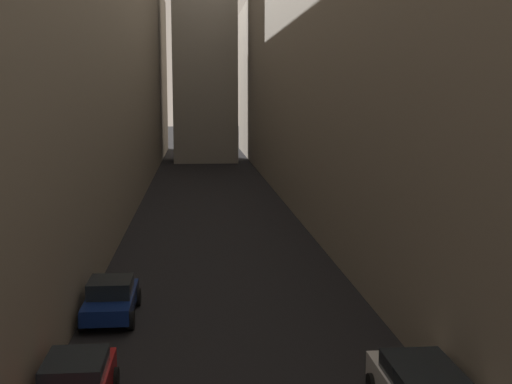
# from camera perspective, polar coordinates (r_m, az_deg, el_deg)

# --- Properties ---
(ground_plane) EXTENTS (264.00, 264.00, 0.00)m
(ground_plane) POSITION_cam_1_polar(r_m,az_deg,el_deg) (47.69, -3.69, -1.51)
(ground_plane) COLOR black
(building_block_left) EXTENTS (15.67, 108.00, 21.98)m
(building_block_left) POSITION_cam_1_polar(r_m,az_deg,el_deg) (50.54, -19.47, 11.10)
(building_block_left) COLOR #756B5B
(building_block_left) RESTS_ON ground
(building_block_right) EXTENTS (13.28, 108.00, 20.27)m
(building_block_right) POSITION_cam_1_polar(r_m,az_deg,el_deg) (50.81, 10.19, 10.45)
(building_block_right) COLOR gray
(building_block_right) RESTS_ON ground
(parked_car_left_far) EXTENTS (1.90, 4.05, 1.48)m
(parked_car_left_far) POSITION_cam_1_polar(r_m,az_deg,el_deg) (25.11, -12.43, -8.95)
(parked_car_left_far) COLOR navy
(parked_car_left_far) RESTS_ON ground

